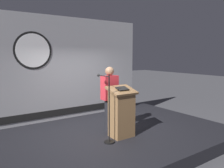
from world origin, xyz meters
TOP-DOWN VIEW (x-y plane):
  - ground_plane at (0.00, 0.00)m, footprint 40.00×40.00m
  - stage_platform at (0.00, 0.00)m, footprint 6.40×4.00m
  - banner_display at (-0.03, 1.85)m, footprint 4.77×0.12m
  - podium at (0.23, -0.40)m, footprint 0.64×0.49m
  - speaker_person at (0.21, 0.08)m, footprint 0.40×0.26m
  - microphone_stand at (-0.23, -0.49)m, footprint 0.24×0.60m

SIDE VIEW (x-z plane):
  - ground_plane at x=0.00m, z-range 0.00..0.00m
  - stage_platform at x=0.00m, z-range 0.00..0.30m
  - microphone_stand at x=-0.23m, z-range 0.08..1.62m
  - podium at x=0.23m, z-range 0.28..1.50m
  - speaker_person at x=0.21m, z-range 0.32..1.97m
  - banner_display at x=-0.03m, z-range 0.30..3.37m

